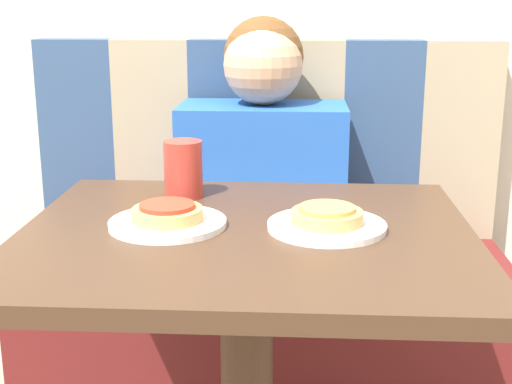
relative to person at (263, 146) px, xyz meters
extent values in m
cube|color=#5B1919|center=(0.00, 0.00, -0.54)|extent=(1.31, 0.45, 0.49)
cube|color=navy|center=(-0.54, 0.19, -0.01)|extent=(0.22, 0.07, 0.56)
cube|color=tan|center=(-0.33, 0.19, -0.01)|extent=(0.22, 0.07, 0.56)
cube|color=navy|center=(-0.11, 0.19, -0.01)|extent=(0.22, 0.07, 0.56)
cube|color=tan|center=(0.11, 0.19, -0.01)|extent=(0.22, 0.07, 0.56)
cube|color=navy|center=(0.33, 0.19, -0.01)|extent=(0.22, 0.07, 0.56)
cube|color=tan|center=(0.54, 0.19, -0.01)|extent=(0.22, 0.07, 0.56)
cube|color=#422B1C|center=(0.00, -0.60, -0.05)|extent=(0.82, 0.70, 0.03)
cube|color=#2356B2|center=(0.00, 0.00, -0.09)|extent=(0.43, 0.23, 0.40)
sphere|color=tan|center=(0.00, 0.00, 0.21)|extent=(0.20, 0.20, 0.20)
sphere|color=brown|center=(0.00, 0.02, 0.23)|extent=(0.21, 0.21, 0.21)
cylinder|color=white|center=(-0.15, -0.59, -0.03)|extent=(0.22, 0.22, 0.01)
cylinder|color=white|center=(0.15, -0.59, -0.03)|extent=(0.22, 0.22, 0.01)
cylinder|color=tan|center=(-0.15, -0.59, -0.01)|extent=(0.13, 0.13, 0.02)
cylinder|color=#B73823|center=(-0.15, -0.59, 0.01)|extent=(0.10, 0.10, 0.01)
cylinder|color=tan|center=(0.15, -0.59, -0.01)|extent=(0.13, 0.13, 0.02)
cylinder|color=gold|center=(0.15, -0.59, 0.01)|extent=(0.10, 0.10, 0.01)
cylinder|color=#B23328|center=(-0.15, -0.39, 0.03)|extent=(0.08, 0.08, 0.12)
camera|label=1|loc=(0.09, -1.83, 0.37)|focal=50.00mm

